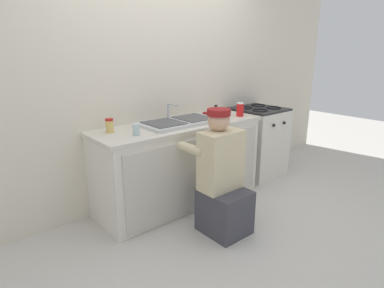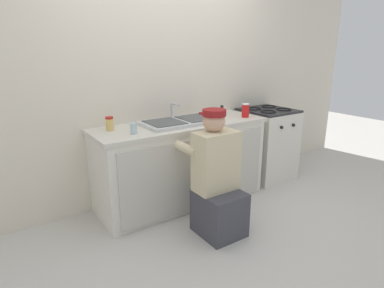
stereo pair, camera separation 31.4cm
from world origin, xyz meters
TOP-DOWN VIEW (x-y plane):
  - ground_plane at (0.00, 0.00)m, footprint 12.00×12.00m
  - back_wall at (0.00, 0.65)m, footprint 6.00×0.10m
  - counter_cabinet at (0.00, 0.29)m, footprint 1.78×0.62m
  - countertop at (0.00, 0.30)m, footprint 1.82×0.62m
  - sink_double_basin at (0.00, 0.30)m, footprint 0.80×0.44m
  - stove_range at (1.27, 0.30)m, footprint 0.59×0.62m
  - plumber_person at (-0.07, -0.39)m, footprint 0.42×0.61m
  - condiment_jar at (-0.71, 0.41)m, footprint 0.07×0.07m
  - water_glass at (-0.57, 0.17)m, footprint 0.06×0.06m
  - soda_cup_red at (0.75, 0.16)m, footprint 0.08×0.08m
  - spice_bottle_pepper at (0.63, 0.43)m, footprint 0.04×0.04m

SIDE VIEW (x-z plane):
  - ground_plane at x=0.00m, z-range 0.00..0.00m
  - counter_cabinet at x=0.00m, z-range 0.00..0.82m
  - stove_range at x=1.27m, z-range 0.00..0.88m
  - plumber_person at x=-0.07m, z-range -0.09..1.01m
  - countertop at x=0.00m, z-range 0.82..0.86m
  - sink_double_basin at x=0.00m, z-range 0.78..0.97m
  - water_glass at x=-0.57m, z-range 0.86..0.96m
  - spice_bottle_pepper at x=0.63m, z-range 0.86..0.96m
  - condiment_jar at x=-0.71m, z-range 0.86..0.99m
  - soda_cup_red at x=0.75m, z-range 0.86..1.01m
  - back_wall at x=0.00m, z-range 0.00..2.50m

